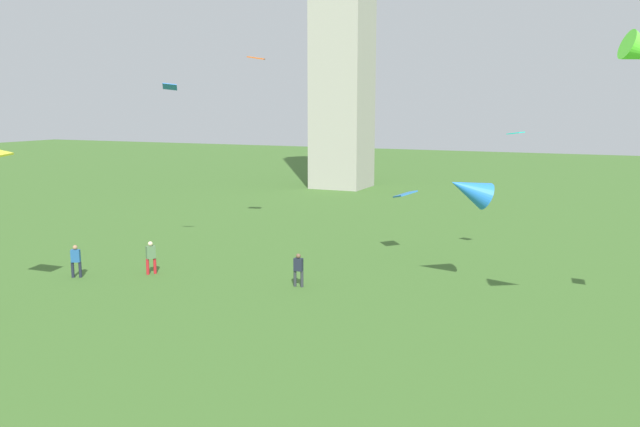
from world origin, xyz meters
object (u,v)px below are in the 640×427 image
object	(u,v)px
person_0	(76,259)
kite_flying_6	(405,194)
kite_flying_3	(256,58)
person_1	(298,268)
person_2	(151,256)
kite_flying_1	(469,189)
kite_flying_7	(170,87)
kite_flying_2	(516,133)

from	to	relation	value
person_0	kite_flying_6	xyz separation A→B (m)	(13.85, 11.46, 2.69)
person_0	kite_flying_6	world-z (taller)	kite_flying_6
person_0	kite_flying_3	world-z (taller)	kite_flying_3
person_1	person_2	distance (m)	8.10
kite_flying_3	kite_flying_6	distance (m)	13.94
kite_flying_6	kite_flying_1	bearing A→B (deg)	3.47
kite_flying_1	kite_flying_7	distance (m)	17.62
person_0	kite_flying_1	distance (m)	19.85
person_0	kite_flying_6	distance (m)	18.18
person_0	person_1	distance (m)	11.52
kite_flying_1	kite_flying_2	world-z (taller)	kite_flying_2
kite_flying_3	kite_flying_6	size ratio (longest dim) A/B	0.72
person_2	kite_flying_6	distance (m)	14.53
kite_flying_2	person_2	bearing A→B (deg)	57.88
person_0	kite_flying_7	bearing A→B (deg)	45.64
person_2	kite_flying_6	xyz separation A→B (m)	(10.80, 9.35, 2.66)
kite_flying_1	kite_flying_7	size ratio (longest dim) A/B	2.74
kite_flying_6	kite_flying_7	size ratio (longest dim) A/B	1.93
person_2	kite_flying_3	bearing A→B (deg)	-144.21
person_1	kite_flying_1	world-z (taller)	kite_flying_1
person_0	person_1	bearing A→B (deg)	-13.14
kite_flying_1	kite_flying_6	distance (m)	7.56
kite_flying_2	kite_flying_7	distance (m)	19.18
kite_flying_7	kite_flying_1	bearing A→B (deg)	148.12
person_1	person_2	bearing A→B (deg)	2.92
person_1	kite_flying_3	distance (m)	17.39
kite_flying_1	kite_flying_6	bearing A→B (deg)	-173.88
person_1	kite_flying_3	size ratio (longest dim) A/B	1.26
person_0	person_2	distance (m)	3.71
kite_flying_1	kite_flying_3	size ratio (longest dim) A/B	1.97
kite_flying_3	person_2	bearing A→B (deg)	70.24
kite_flying_3	kite_flying_6	bearing A→B (deg)	146.59
kite_flying_1	kite_flying_3	distance (m)	19.11
person_1	kite_flying_2	distance (m)	13.87
person_2	kite_flying_3	xyz separation A→B (m)	(-0.26, 11.78, 10.78)
kite_flying_2	kite_flying_3	world-z (taller)	kite_flying_3
person_2	person_1	bearing A→B (deg)	131.58
person_2	kite_flying_1	size ratio (longest dim) A/B	0.67
person_0	kite_flying_2	world-z (taller)	kite_flying_2
kite_flying_1	kite_flying_3	xyz separation A→B (m)	(-15.83, 8.18, 6.91)
person_2	kite_flying_6	size ratio (longest dim) A/B	0.96
kite_flying_7	person_1	bearing A→B (deg)	131.93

